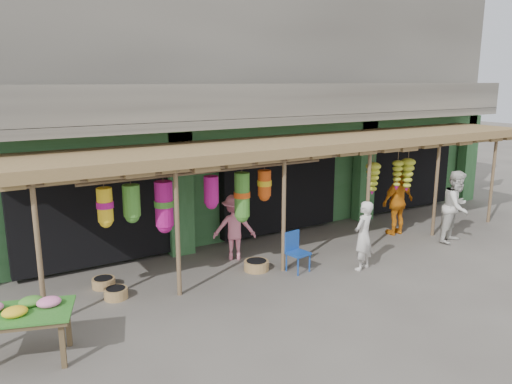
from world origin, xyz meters
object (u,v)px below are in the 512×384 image
person_right (456,207)px  person_vendor (398,202)px  blue_chair (296,249)px  person_shopper (234,227)px  person_front (363,236)px  flower_table (19,314)px

person_right → person_vendor: 1.50m
blue_chair → person_shopper: person_shopper is taller
person_front → person_shopper: bearing=-62.5°
flower_table → person_front: (7.05, 0.11, 0.03)m
person_front → flower_table: bearing=-17.2°
blue_chair → person_vendor: person_vendor is taller
person_right → person_vendor: size_ratio=1.03×
person_vendor → flower_table: bearing=9.0°
person_front → person_shopper: size_ratio=1.00×
flower_table → person_front: bearing=19.0°
person_front → person_shopper: (-2.13, 2.09, -0.00)m
person_front → person_right: size_ratio=0.83×
flower_table → person_shopper: 5.39m
person_shopper → person_front: bearing=163.6°
person_right → person_shopper: size_ratio=1.21×
person_front → person_vendor: bearing=-169.0°
person_right → blue_chair: bearing=159.2°
flower_table → blue_chair: flower_table is taller
person_shopper → blue_chair: bearing=148.0°
person_front → person_vendor: 3.04m
person_front → person_right: 3.46m
person_vendor → person_shopper: bearing=-7.7°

